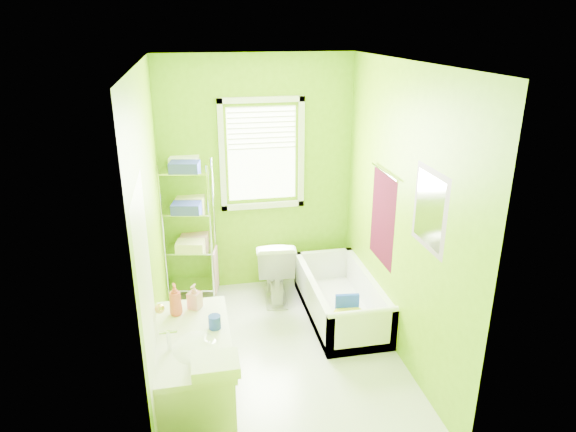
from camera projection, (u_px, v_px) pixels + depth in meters
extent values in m
plane|color=silver|center=(283.00, 355.00, 4.74)|extent=(2.90, 2.90, 0.00)
cube|color=#6DA507|center=(258.00, 176.00, 5.61)|extent=(2.10, 0.04, 2.60)
cube|color=#6DA507|center=(328.00, 315.00, 2.95)|extent=(2.10, 0.04, 2.60)
cube|color=#6DA507|center=(153.00, 234.00, 4.09)|extent=(0.04, 2.90, 2.60)
cube|color=#6DA507|center=(400.00, 216.00, 4.47)|extent=(0.04, 2.90, 2.60)
cube|color=white|center=(281.00, 62.00, 3.82)|extent=(2.10, 2.90, 0.04)
cube|color=white|center=(262.00, 154.00, 5.52)|extent=(0.74, 0.01, 1.01)
cube|color=white|center=(263.00, 205.00, 5.71)|extent=(0.92, 0.05, 0.06)
cube|color=white|center=(261.00, 100.00, 5.30)|extent=(0.92, 0.05, 0.06)
cube|color=white|center=(222.00, 156.00, 5.43)|extent=(0.06, 0.05, 1.22)
cube|color=white|center=(301.00, 153.00, 5.58)|extent=(0.06, 0.05, 1.22)
cube|color=white|center=(262.00, 128.00, 5.40)|extent=(0.72, 0.02, 0.50)
cube|color=white|center=(152.00, 336.00, 3.28)|extent=(0.02, 0.80, 2.00)
sphere|color=gold|center=(160.00, 309.00, 3.59)|extent=(0.07, 0.07, 0.07)
cube|color=#400717|center=(383.00, 218.00, 4.85)|extent=(0.02, 0.58, 0.90)
cylinder|color=silver|center=(384.00, 172.00, 4.68)|extent=(0.02, 0.62, 0.02)
cube|color=#CC5972|center=(430.00, 210.00, 3.88)|extent=(0.02, 0.54, 0.64)
cube|color=white|center=(429.00, 210.00, 3.88)|extent=(0.01, 0.44, 0.54)
cube|color=white|center=(340.00, 311.00, 5.37)|extent=(0.67, 1.43, 0.10)
cube|color=white|center=(312.00, 300.00, 5.26)|extent=(0.07, 1.43, 0.43)
cube|color=white|center=(368.00, 294.00, 5.37)|extent=(0.07, 1.43, 0.43)
cube|color=white|center=(362.00, 333.00, 4.69)|extent=(0.67, 0.07, 0.43)
cube|color=white|center=(323.00, 268.00, 5.94)|extent=(0.67, 0.07, 0.43)
cylinder|color=white|center=(363.00, 313.00, 4.61)|extent=(0.67, 0.07, 0.07)
cylinder|color=#1235A9|center=(349.00, 321.00, 5.05)|extent=(0.34, 0.34, 0.06)
cylinder|color=yellow|center=(350.00, 316.00, 5.03)|extent=(0.32, 0.32, 0.05)
cube|color=#1235A9|center=(347.00, 304.00, 5.13)|extent=(0.24, 0.06, 0.22)
imported|color=white|center=(275.00, 268.00, 5.61)|extent=(0.48, 0.76, 0.73)
cube|color=white|center=(196.00, 385.00, 3.78)|extent=(0.51, 1.03, 0.75)
cube|color=white|center=(192.00, 339.00, 3.64)|extent=(0.54, 1.06, 0.05)
ellipsoid|color=white|center=(195.00, 351.00, 3.52)|extent=(0.36, 0.46, 0.12)
cylinder|color=silver|center=(169.00, 341.00, 3.45)|extent=(0.03, 0.03, 0.16)
cylinder|color=silver|center=(168.00, 333.00, 3.43)|extent=(0.12, 0.02, 0.02)
imported|color=#D94C3F|center=(175.00, 299.00, 3.86)|extent=(0.12, 0.12, 0.26)
imported|color=pink|center=(195.00, 296.00, 3.96)|extent=(0.13, 0.13, 0.20)
cylinder|color=#1A35AB|center=(215.00, 322.00, 3.71)|extent=(0.09, 0.09, 0.10)
cube|color=white|center=(215.00, 365.00, 3.26)|extent=(0.30, 0.24, 0.08)
cylinder|color=silver|center=(163.00, 237.00, 5.35)|extent=(0.02, 0.02, 1.56)
cylinder|color=silver|center=(170.00, 227.00, 5.63)|extent=(0.02, 0.02, 1.56)
cylinder|color=silver|center=(211.00, 237.00, 5.35)|extent=(0.02, 0.02, 1.56)
cylinder|color=silver|center=(215.00, 227.00, 5.63)|extent=(0.02, 0.02, 1.56)
cube|color=silver|center=(193.00, 284.00, 5.71)|extent=(0.57, 0.41, 0.02)
cube|color=silver|center=(191.00, 248.00, 5.56)|extent=(0.57, 0.41, 0.02)
cube|color=silver|center=(188.00, 210.00, 5.41)|extent=(0.57, 0.41, 0.02)
cube|color=silver|center=(185.00, 170.00, 5.25)|extent=(0.57, 0.41, 0.02)
cube|color=#2E3CA7|center=(185.00, 167.00, 5.14)|extent=(0.32, 0.25, 0.11)
cube|color=white|center=(184.00, 162.00, 5.34)|extent=(0.32, 0.25, 0.11)
cube|color=#2E3CA7|center=(186.00, 208.00, 5.29)|extent=(0.32, 0.25, 0.11)
cube|color=#EDE691|center=(190.00, 201.00, 5.49)|extent=(0.32, 0.25, 0.11)
cube|color=#EDE691|center=(190.00, 246.00, 5.47)|extent=(0.32, 0.25, 0.11)
cube|color=pink|center=(195.00, 238.00, 5.66)|extent=(0.32, 0.25, 0.11)
cube|color=pink|center=(216.00, 270.00, 5.65)|extent=(0.08, 0.27, 0.49)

